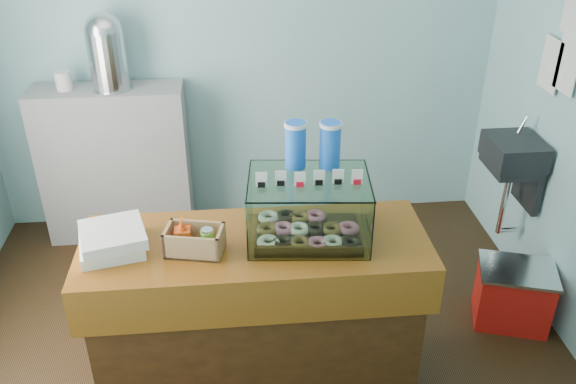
{
  "coord_description": "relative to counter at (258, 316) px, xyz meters",
  "views": [
    {
      "loc": [
        -0.07,
        -2.57,
        2.46
      ],
      "look_at": [
        0.16,
        -0.15,
        1.09
      ],
      "focal_mm": 38.0,
      "sensor_mm": 36.0,
      "label": 1
    }
  ],
  "objects": [
    {
      "name": "ground",
      "position": [
        0.0,
        0.25,
        -0.46
      ],
      "size": [
        3.5,
        3.5,
        0.0
      ],
      "primitive_type": "plane",
      "color": "black",
      "rests_on": "ground"
    },
    {
      "name": "room_shell",
      "position": [
        0.03,
        0.26,
        1.25
      ],
      "size": [
        3.54,
        3.04,
        2.82
      ],
      "color": "#7CB1B4",
      "rests_on": "ground"
    },
    {
      "name": "counter",
      "position": [
        0.0,
        0.0,
        0.0
      ],
      "size": [
        1.6,
        0.6,
        0.9
      ],
      "color": "#47230D",
      "rests_on": "ground"
    },
    {
      "name": "back_shelf",
      "position": [
        -0.9,
        1.57,
        0.09
      ],
      "size": [
        1.0,
        0.32,
        1.1
      ],
      "primitive_type": "cube",
      "color": "gray",
      "rests_on": "ground"
    },
    {
      "name": "display_case",
      "position": [
        0.25,
        0.05,
        0.6
      ],
      "size": [
        0.58,
        0.45,
        0.52
      ],
      "rotation": [
        0.0,
        0.0,
        -0.09
      ],
      "color": "#34210F",
      "rests_on": "counter"
    },
    {
      "name": "condiment_crate",
      "position": [
        -0.27,
        -0.05,
        0.5
      ],
      "size": [
        0.28,
        0.2,
        0.17
      ],
      "rotation": [
        0.0,
        0.0,
        -0.21
      ],
      "color": "#A88154",
      "rests_on": "counter"
    },
    {
      "name": "pastry_boxes",
      "position": [
        -0.63,
        -0.0,
        0.5
      ],
      "size": [
        0.34,
        0.34,
        0.11
      ],
      "rotation": [
        0.0,
        0.0,
        0.22
      ],
      "color": "silver",
      "rests_on": "counter"
    },
    {
      "name": "coffee_urn",
      "position": [
        -0.85,
        1.57,
        0.9
      ],
      "size": [
        0.27,
        0.27,
        0.49
      ],
      "color": "silver",
      "rests_on": "back_shelf"
    },
    {
      "name": "red_cooler",
      "position": [
        1.51,
        0.35,
        -0.27
      ],
      "size": [
        0.5,
        0.44,
        0.37
      ],
      "rotation": [
        0.0,
        0.0,
        -0.3
      ],
      "color": "red",
      "rests_on": "ground"
    }
  ]
}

